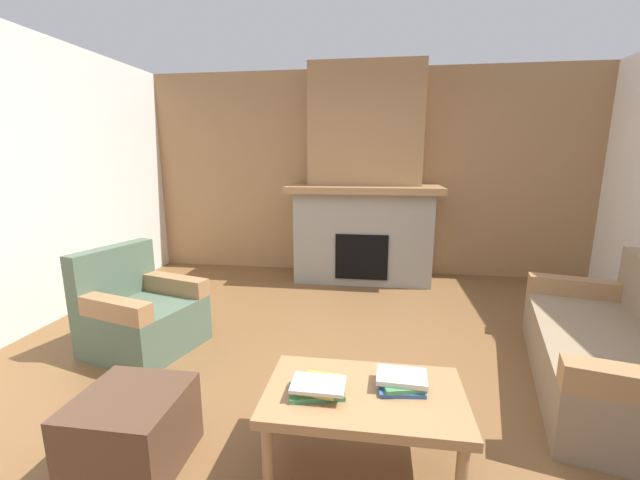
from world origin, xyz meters
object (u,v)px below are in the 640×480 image
at_px(fireplace, 364,190).
at_px(coffee_table, 364,401).
at_px(couch, 616,352).
at_px(ottoman, 132,430).
at_px(armchair, 140,314).

distance_m(fireplace, coffee_table, 3.39).
xyz_separation_m(couch, coffee_table, (-1.68, -0.94, 0.09)).
relative_size(fireplace, ottoman, 5.19).
bearing_deg(ottoman, armchair, 120.53).
bearing_deg(ottoman, couch, 20.93).
xyz_separation_m(armchair, coffee_table, (1.90, -1.05, 0.08)).
relative_size(armchair, coffee_table, 0.93).
bearing_deg(coffee_table, fireplace, 92.27).
xyz_separation_m(fireplace, coffee_table, (0.13, -3.30, -0.79)).
bearing_deg(armchair, fireplace, 51.73).
bearing_deg(armchair, ottoman, -59.47).
distance_m(armchair, coffee_table, 2.17).
xyz_separation_m(couch, ottoman, (-2.87, -1.10, -0.09)).
relative_size(fireplace, coffee_table, 2.70).
height_order(coffee_table, ottoman, coffee_table).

